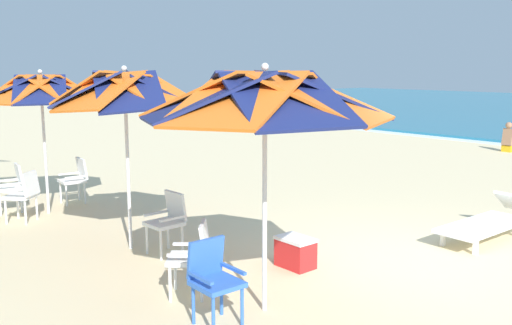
{
  "coord_description": "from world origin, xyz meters",
  "views": [
    {
      "loc": [
        3.96,
        -6.17,
        2.58
      ],
      "look_at": [
        -3.11,
        -0.02,
        1.0
      ],
      "focal_mm": 39.74,
      "sensor_mm": 36.0,
      "label": 1
    }
  ],
  "objects_px": {
    "beachgoer_seated": "(510,142)",
    "plastic_chair_5": "(24,193)",
    "plastic_chair_0": "(213,276)",
    "plastic_chair_2": "(168,219)",
    "plastic_chair_4": "(12,185)",
    "beach_umbrella_1": "(125,92)",
    "plastic_chair_1": "(194,254)",
    "beach_umbrella_2": "(41,90)",
    "beach_umbrella_0": "(265,97)",
    "sun_lounger_1": "(490,221)",
    "cooler_box": "(295,252)",
    "plastic_chair_3": "(76,178)"
  },
  "relations": [
    {
      "from": "beach_umbrella_2",
      "to": "cooler_box",
      "type": "height_order",
      "value": "beach_umbrella_2"
    },
    {
      "from": "beach_umbrella_1",
      "to": "sun_lounger_1",
      "type": "bearing_deg",
      "value": 54.05
    },
    {
      "from": "plastic_chair_1",
      "to": "sun_lounger_1",
      "type": "bearing_deg",
      "value": 76.06
    },
    {
      "from": "beachgoer_seated",
      "to": "plastic_chair_0",
      "type": "bearing_deg",
      "value": -75.81
    },
    {
      "from": "plastic_chair_0",
      "to": "plastic_chair_3",
      "type": "relative_size",
      "value": 1.0
    },
    {
      "from": "beach_umbrella_1",
      "to": "plastic_chair_5",
      "type": "relative_size",
      "value": 3.01
    },
    {
      "from": "plastic_chair_4",
      "to": "plastic_chair_1",
      "type": "bearing_deg",
      "value": 2.97
    },
    {
      "from": "plastic_chair_1",
      "to": "plastic_chair_3",
      "type": "bearing_deg",
      "value": 170.53
    },
    {
      "from": "plastic_chair_1",
      "to": "plastic_chair_5",
      "type": "bearing_deg",
      "value": -175.52
    },
    {
      "from": "plastic_chair_0",
      "to": "plastic_chair_1",
      "type": "height_order",
      "value": "same"
    },
    {
      "from": "plastic_chair_1",
      "to": "sun_lounger_1",
      "type": "distance_m",
      "value": 4.78
    },
    {
      "from": "beach_umbrella_1",
      "to": "plastic_chair_4",
      "type": "height_order",
      "value": "beach_umbrella_1"
    },
    {
      "from": "plastic_chair_5",
      "to": "plastic_chair_2",
      "type": "bearing_deg",
      "value": 17.6
    },
    {
      "from": "beach_umbrella_0",
      "to": "beachgoer_seated",
      "type": "height_order",
      "value": "beach_umbrella_0"
    },
    {
      "from": "beach_umbrella_1",
      "to": "beach_umbrella_2",
      "type": "height_order",
      "value": "beach_umbrella_1"
    },
    {
      "from": "plastic_chair_2",
      "to": "beachgoer_seated",
      "type": "xyz_separation_m",
      "value": [
        -1.38,
        13.25,
        -0.2
      ]
    },
    {
      "from": "beach_umbrella_0",
      "to": "beachgoer_seated",
      "type": "distance_m",
      "value": 14.14
    },
    {
      "from": "plastic_chair_0",
      "to": "plastic_chair_2",
      "type": "bearing_deg",
      "value": 158.85
    },
    {
      "from": "beach_umbrella_1",
      "to": "beach_umbrella_2",
      "type": "xyz_separation_m",
      "value": [
        -2.76,
        -0.13,
        -0.05
      ]
    },
    {
      "from": "plastic_chair_3",
      "to": "sun_lounger_1",
      "type": "relative_size",
      "value": 0.4
    },
    {
      "from": "beach_umbrella_1",
      "to": "plastic_chair_5",
      "type": "height_order",
      "value": "beach_umbrella_1"
    },
    {
      "from": "beach_umbrella_1",
      "to": "plastic_chair_5",
      "type": "bearing_deg",
      "value": -165.48
    },
    {
      "from": "sun_lounger_1",
      "to": "beachgoer_seated",
      "type": "distance_m",
      "value": 10.05
    },
    {
      "from": "plastic_chair_1",
      "to": "beach_umbrella_1",
      "type": "height_order",
      "value": "beach_umbrella_1"
    },
    {
      "from": "beach_umbrella_1",
      "to": "beachgoer_seated",
      "type": "relative_size",
      "value": 2.82
    },
    {
      "from": "plastic_chair_0",
      "to": "cooler_box",
      "type": "relative_size",
      "value": 1.73
    },
    {
      "from": "plastic_chair_2",
      "to": "plastic_chair_4",
      "type": "bearing_deg",
      "value": -167.14
    },
    {
      "from": "beachgoer_seated",
      "to": "plastic_chair_5",
      "type": "bearing_deg",
      "value": -96.43
    },
    {
      "from": "plastic_chair_5",
      "to": "cooler_box",
      "type": "height_order",
      "value": "plastic_chair_5"
    },
    {
      "from": "beach_umbrella_2",
      "to": "plastic_chair_4",
      "type": "relative_size",
      "value": 2.94
    },
    {
      "from": "plastic_chair_1",
      "to": "beach_umbrella_2",
      "type": "xyz_separation_m",
      "value": [
        -4.76,
        0.16,
        1.69
      ]
    },
    {
      "from": "beach_umbrella_2",
      "to": "sun_lounger_1",
      "type": "xyz_separation_m",
      "value": [
        5.92,
        4.48,
        -1.91
      ]
    },
    {
      "from": "plastic_chair_0",
      "to": "plastic_chair_4",
      "type": "xyz_separation_m",
      "value": [
        -6.0,
        -0.03,
        0.0
      ]
    },
    {
      "from": "beach_umbrella_0",
      "to": "cooler_box",
      "type": "height_order",
      "value": "beach_umbrella_0"
    },
    {
      "from": "beach_umbrella_0",
      "to": "plastic_chair_0",
      "type": "distance_m",
      "value": 1.88
    },
    {
      "from": "plastic_chair_1",
      "to": "plastic_chair_2",
      "type": "height_order",
      "value": "same"
    },
    {
      "from": "plastic_chair_3",
      "to": "cooler_box",
      "type": "relative_size",
      "value": 1.73
    },
    {
      "from": "sun_lounger_1",
      "to": "beachgoer_seated",
      "type": "bearing_deg",
      "value": 113.54
    },
    {
      "from": "sun_lounger_1",
      "to": "plastic_chair_2",
      "type": "bearing_deg",
      "value": -123.05
    },
    {
      "from": "beach_umbrella_0",
      "to": "sun_lounger_1",
      "type": "height_order",
      "value": "beach_umbrella_0"
    },
    {
      "from": "plastic_chair_1",
      "to": "beach_umbrella_1",
      "type": "xyz_separation_m",
      "value": [
        -2.01,
        0.29,
        1.75
      ]
    },
    {
      "from": "plastic_chair_3",
      "to": "beachgoer_seated",
      "type": "xyz_separation_m",
      "value": [
        2.33,
        12.99,
        -0.2
      ]
    },
    {
      "from": "plastic_chair_0",
      "to": "plastic_chair_5",
      "type": "bearing_deg",
      "value": -178.87
    },
    {
      "from": "beachgoer_seated",
      "to": "plastic_chair_4",
      "type": "bearing_deg",
      "value": -99.78
    },
    {
      "from": "plastic_chair_3",
      "to": "cooler_box",
      "type": "distance_m",
      "value": 5.33
    },
    {
      "from": "plastic_chair_4",
      "to": "beachgoer_seated",
      "type": "xyz_separation_m",
      "value": [
        2.44,
        14.13,
        -0.2
      ]
    },
    {
      "from": "plastic_chair_0",
      "to": "plastic_chair_2",
      "type": "relative_size",
      "value": 1.0
    },
    {
      "from": "sun_lounger_1",
      "to": "plastic_chair_4",
      "type": "bearing_deg",
      "value": -142.69
    },
    {
      "from": "plastic_chair_4",
      "to": "beach_umbrella_0",
      "type": "bearing_deg",
      "value": 5.81
    },
    {
      "from": "plastic_chair_0",
      "to": "beachgoer_seated",
      "type": "relative_size",
      "value": 0.94
    }
  ]
}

